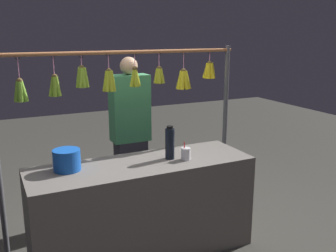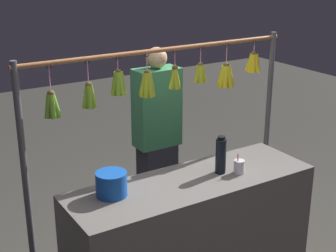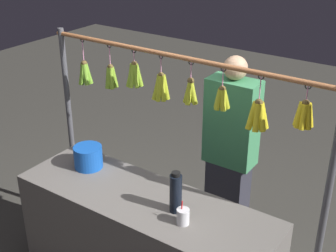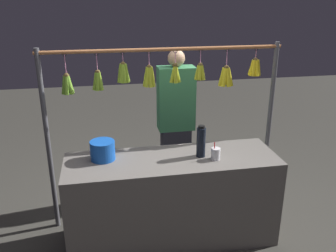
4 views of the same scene
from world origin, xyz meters
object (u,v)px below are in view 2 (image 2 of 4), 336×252
Objects in this scene: vendor_person at (157,141)px; drink_cup at (239,167)px; water_bottle at (221,156)px; blue_bucket at (111,184)px.

drink_cup is at bearing 99.72° from vendor_person.
water_bottle is 0.16m from drink_cup.
blue_bucket is 0.95m from drink_cup.
vendor_person reaches higher than water_bottle.
drink_cup is 0.91m from vendor_person.
blue_bucket is 0.13× the size of vendor_person.
drink_cup is (-0.93, 0.17, -0.03)m from blue_bucket.
drink_cup is (-0.11, 0.08, -0.08)m from water_bottle.
drink_cup is at bearing 143.71° from water_bottle.
water_bottle is 1.84× the size of drink_cup.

